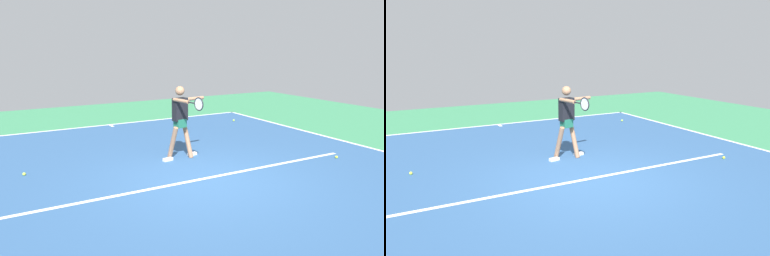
# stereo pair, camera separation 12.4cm
# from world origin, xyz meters

# --- Properties ---
(ground_plane) EXTENTS (21.90, 21.90, 0.00)m
(ground_plane) POSITION_xyz_m (0.00, 0.00, 0.00)
(ground_plane) COLOR #388456
(court_surface) EXTENTS (10.16, 12.58, 0.00)m
(court_surface) POSITION_xyz_m (0.00, 0.00, 0.00)
(court_surface) COLOR #2D5484
(court_surface) RESTS_ON ground_plane
(court_line_baseline_near) EXTENTS (10.16, 0.10, 0.01)m
(court_line_baseline_near) POSITION_xyz_m (0.00, -6.24, 0.00)
(court_line_baseline_near) COLOR white
(court_line_baseline_near) RESTS_ON ground_plane
(court_line_sideline_left) EXTENTS (0.10, 12.58, 0.01)m
(court_line_sideline_left) POSITION_xyz_m (-5.03, 0.00, 0.00)
(court_line_sideline_left) COLOR white
(court_line_sideline_left) RESTS_ON ground_plane
(court_line_service) EXTENTS (7.62, 0.10, 0.01)m
(court_line_service) POSITION_xyz_m (0.00, -0.07, 0.00)
(court_line_service) COLOR white
(court_line_service) RESTS_ON ground_plane
(court_line_centre_mark) EXTENTS (0.10, 0.30, 0.01)m
(court_line_centre_mark) POSITION_xyz_m (0.00, -6.04, 0.00)
(court_line_centre_mark) COLOR white
(court_line_centre_mark) RESTS_ON ground_plane
(tennis_player) EXTENTS (1.18, 1.28, 1.74)m
(tennis_player) POSITION_xyz_m (-0.27, -1.56, 0.99)
(tennis_player) COLOR #9E7051
(tennis_player) RESTS_ON ground_plane
(tennis_ball_by_sideline) EXTENTS (0.07, 0.07, 0.07)m
(tennis_ball_by_sideline) POSITION_xyz_m (-4.00, -4.67, 0.03)
(tennis_ball_by_sideline) COLOR #C6E53D
(tennis_ball_by_sideline) RESTS_ON ground_plane
(tennis_ball_near_service_line) EXTENTS (0.07, 0.07, 0.07)m
(tennis_ball_near_service_line) POSITION_xyz_m (-3.49, 0.26, 0.03)
(tennis_ball_near_service_line) COLOR #CCE033
(tennis_ball_near_service_line) RESTS_ON ground_plane
(tennis_ball_near_player) EXTENTS (0.07, 0.07, 0.07)m
(tennis_ball_near_player) POSITION_xyz_m (3.15, -2.07, 0.03)
(tennis_ball_near_player) COLOR #C6E53D
(tennis_ball_near_player) RESTS_ON ground_plane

